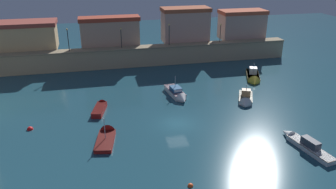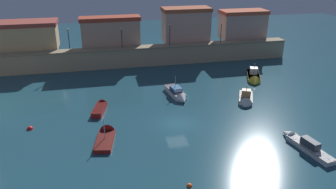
# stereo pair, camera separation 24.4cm
# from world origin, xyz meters

# --- Properties ---
(ground_plane) EXTENTS (135.27, 135.27, 0.00)m
(ground_plane) POSITION_xyz_m (0.00, 0.00, 0.00)
(ground_plane) COLOR #1E4756
(quay_wall) EXTENTS (53.59, 2.44, 3.47)m
(quay_wall) POSITION_xyz_m (0.00, 23.61, 1.75)
(quay_wall) COLOR tan
(quay_wall) RESTS_ON ground
(old_town_backdrop) EXTENTS (51.32, 5.50, 6.36)m
(old_town_backdrop) POSITION_xyz_m (-1.59, 26.87, 5.99)
(old_town_backdrop) COLOR tan
(old_town_backdrop) RESTS_ON ground
(quay_lamp_0) EXTENTS (0.32, 0.32, 3.83)m
(quay_lamp_0) POSITION_xyz_m (-13.21, 23.61, 5.98)
(quay_lamp_0) COLOR black
(quay_lamp_0) RESTS_ON quay_wall
(quay_lamp_1) EXTENTS (0.32, 0.32, 3.53)m
(quay_lamp_1) POSITION_xyz_m (-4.26, 23.61, 5.82)
(quay_lamp_1) COLOR black
(quay_lamp_1) RESTS_ON quay_wall
(quay_lamp_2) EXTENTS (0.32, 0.32, 3.87)m
(quay_lamp_2) POSITION_xyz_m (4.34, 23.61, 6.01)
(quay_lamp_2) COLOR black
(quay_lamp_2) RESTS_ON quay_wall
(quay_lamp_3) EXTENTS (0.32, 0.32, 3.43)m
(quay_lamp_3) POSITION_xyz_m (14.09, 23.61, 5.76)
(quay_lamp_3) COLOR black
(quay_lamp_3) RESTS_ON quay_wall
(moored_boat_0) EXTENTS (2.37, 6.32, 3.25)m
(moored_boat_0) POSITION_xyz_m (1.95, 7.92, 0.47)
(moored_boat_0) COLOR white
(moored_boat_0) RESTS_ON ground
(moored_boat_2) EXTENTS (2.50, 7.20, 1.67)m
(moored_boat_2) POSITION_xyz_m (11.72, -8.03, 0.41)
(moored_boat_2) COLOR white
(moored_boat_2) RESTS_ON ground
(moored_boat_3) EXTENTS (2.40, 5.07, 1.20)m
(moored_boat_3) POSITION_xyz_m (-8.87, 5.96, 0.36)
(moored_boat_3) COLOR red
(moored_boat_3) RESTS_ON ground
(moored_boat_4) EXTENTS (2.75, 5.79, 3.46)m
(moored_boat_4) POSITION_xyz_m (-8.49, -1.43, 0.24)
(moored_boat_4) COLOR red
(moored_boat_4) RESTS_ON ground
(moored_boat_5) EXTENTS (3.81, 5.49, 2.74)m
(moored_boat_5) POSITION_xyz_m (10.67, 4.09, 0.38)
(moored_boat_5) COLOR silver
(moored_boat_5) RESTS_ON ground
(moored_boat_8) EXTENTS (4.21, 6.93, 3.20)m
(moored_boat_8) POSITION_xyz_m (15.68, 12.06, 0.40)
(moored_boat_8) COLOR gold
(moored_boat_8) RESTS_ON ground
(mooring_buoy_0) EXTENTS (0.51, 0.51, 0.51)m
(mooring_buoy_0) POSITION_xyz_m (-1.78, -11.68, 0.00)
(mooring_buoy_0) COLOR #EA4C19
(mooring_buoy_0) RESTS_ON ground
(mooring_buoy_1) EXTENTS (0.71, 0.71, 0.71)m
(mooring_buoy_1) POSITION_xyz_m (-17.11, 2.34, 0.00)
(mooring_buoy_1) COLOR red
(mooring_buoy_1) RESTS_ON ground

